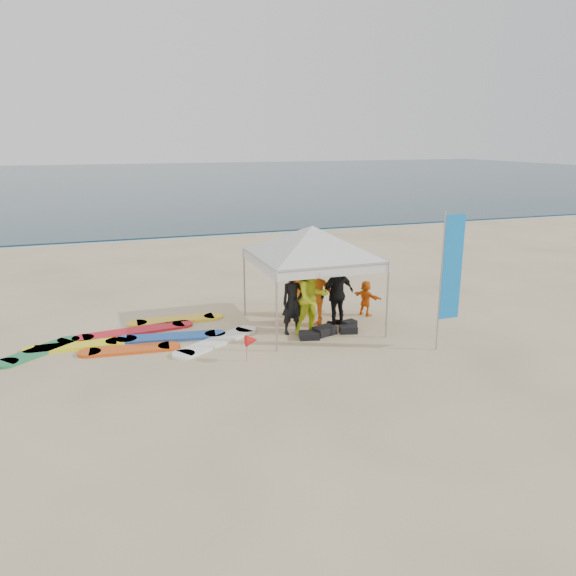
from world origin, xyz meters
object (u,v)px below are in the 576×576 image
Objects in this scene: person_black_b at (337,294)px; canopy_tent at (312,226)px; person_black_a at (293,302)px; surfboard_spread at (141,338)px; feather_flag at (451,269)px; person_orange_b at (298,288)px; person_seated at (366,298)px; person_orange_a at (316,292)px; person_yellow at (312,298)px; marker_pennant at (252,340)px.

person_black_b is 1.95m from canopy_tent.
person_black_a is 1.35m from person_black_b.
person_black_a is 3.97m from surfboard_spread.
canopy_tent is at bearing 22.46° from person_black_a.
feather_flag reaches higher than person_black_b.
person_black_a is 1.03× the size of person_orange_b.
surfboard_spread is (-4.45, -0.55, -0.79)m from person_orange_b.
person_orange_b reaches higher than person_seated.
surfboard_spread is at bearing 174.34° from canopy_tent.
person_orange_a is 1.01× the size of person_black_b.
person_black_b is at bearing 11.03° from person_yellow.
marker_pennant reaches higher than surfboard_spread.
person_black_b is at bearing 29.91° from marker_pennant.
person_black_a is 0.94× the size of person_black_b.
person_black_b is 1.76× the size of person_seated.
person_black_b is (0.49, -0.35, -0.01)m from person_orange_a.
person_black_a is at bearing 57.67° from person_orange_b.
person_black_b is (0.85, 0.32, -0.06)m from person_yellow.
person_black_b is at bearing 0.59° from person_black_a.
canopy_tent is (-0.17, -0.14, 1.81)m from person_orange_a.
person_orange_b is 3.58m from marker_pennant.
person_orange_a is at bearing 39.95° from canopy_tent.
surfboard_spread is at bearing 156.14° from feather_flag.
canopy_tent reaches higher than person_orange_a.
person_black_b reaches higher than person_orange_b.
person_seated is 2.89m from canopy_tent.
person_black_b is 3.19m from feather_flag.
surfboard_spread is at bearing -0.74° from person_orange_a.
person_orange_b is at bearing 91.32° from canopy_tent.
person_yellow reaches higher than person_black_a.
person_black_b is 1.36m from person_seated.
canopy_tent is (0.02, -0.99, 1.90)m from person_orange_b.
feather_flag is at bearing -42.76° from person_black_a.
person_black_a is 0.50× the size of feather_flag.
person_orange_b reaches higher than marker_pennant.
person_black_a is at bearing -150.32° from canopy_tent.
person_yellow is at bearing -12.70° from surfboard_spread.
feather_flag reaches higher than person_yellow.
person_seated is at bearing 154.88° from person_orange_b.
person_orange_a is 0.44× the size of canopy_tent.
canopy_tent reaches higher than marker_pennant.
canopy_tent is (0.68, 0.39, 1.88)m from person_black_a.
person_seated is (2.49, 0.77, -0.33)m from person_black_a.
feather_flag is (0.63, -3.00, 1.46)m from person_seated.
canopy_tent reaches higher than person_seated.
canopy_tent is 6.50× the size of marker_pennant.
person_orange_a reaches higher than person_black_a.
person_black_a is 0.41× the size of canopy_tent.
feather_flag is (1.79, -2.41, 1.07)m from person_black_b.
surfboard_spread is at bearing -21.99° from person_black_b.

